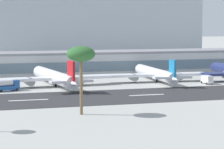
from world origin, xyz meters
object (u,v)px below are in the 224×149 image
object	(u,v)px
service_fuel_truck_0	(7,85)
service_box_truck_1	(207,79)
airliner_red_tail_gate_1	(56,77)
airliner_blue_tail_gate_2	(157,74)
terminal_building	(80,63)
palm_tree_1	(81,55)
distant_hotel_block	(88,27)

from	to	relation	value
service_fuel_truck_0	service_box_truck_1	world-z (taller)	service_fuel_truck_0
airliner_red_tail_gate_1	service_fuel_truck_0	bearing A→B (deg)	107.41
airliner_blue_tail_gate_2	service_box_truck_1	size ratio (longest dim) A/B	8.07
airliner_red_tail_gate_1	airliner_blue_tail_gate_2	distance (m)	41.42
terminal_building	service_fuel_truck_0	distance (m)	63.54
terminal_building	service_box_truck_1	xyz separation A→B (m)	(38.36, -51.64, -3.49)
terminal_building	palm_tree_1	distance (m)	105.65
airliner_blue_tail_gate_2	service_fuel_truck_0	size ratio (longest dim) A/B	5.52
airliner_blue_tail_gate_2	distant_hotel_block	bearing A→B (deg)	1.00
terminal_building	airliner_red_tail_gate_1	size ratio (longest dim) A/B	3.57
distant_hotel_block	airliner_red_tail_gate_1	bearing A→B (deg)	-108.92
distant_hotel_block	airliner_blue_tail_gate_2	size ratio (longest dim) A/B	3.01
terminal_building	service_fuel_truck_0	bearing A→B (deg)	-126.45
service_fuel_truck_0	terminal_building	bearing A→B (deg)	31.28
airliner_red_tail_gate_1	airliner_blue_tail_gate_2	bearing A→B (deg)	-91.30
terminal_building	distant_hotel_block	bearing A→B (deg)	73.59
distant_hotel_block	airliner_red_tail_gate_1	xyz separation A→B (m)	(-47.22, -137.77, -17.67)
service_fuel_truck_0	palm_tree_1	size ratio (longest dim) A/B	0.50
distant_hotel_block	service_box_truck_1	world-z (taller)	distant_hotel_block
distant_hotel_block	airliner_red_tail_gate_1	size ratio (longest dim) A/B	2.82
distant_hotel_block	service_box_truck_1	xyz separation A→B (m)	(10.56, -146.01, -19.35)
terminal_building	distant_hotel_block	world-z (taller)	distant_hotel_block
distant_hotel_block	service_box_truck_1	size ratio (longest dim) A/B	24.27
airliner_red_tail_gate_1	palm_tree_1	world-z (taller)	palm_tree_1
terminal_building	palm_tree_1	size ratio (longest dim) A/B	10.59
terminal_building	airliner_blue_tail_gate_2	size ratio (longest dim) A/B	3.80
airliner_red_tail_gate_1	service_box_truck_1	xyz separation A→B (m)	(57.78, -8.24, -1.68)
terminal_building	service_box_truck_1	size ratio (longest dim) A/B	30.67
airliner_blue_tail_gate_2	service_fuel_truck_0	bearing A→B (deg)	103.51
terminal_building	airliner_red_tail_gate_1	xyz separation A→B (m)	(-19.42, -43.40, -1.81)
service_box_truck_1	palm_tree_1	distance (m)	81.42
airliner_blue_tail_gate_2	palm_tree_1	distance (m)	77.90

